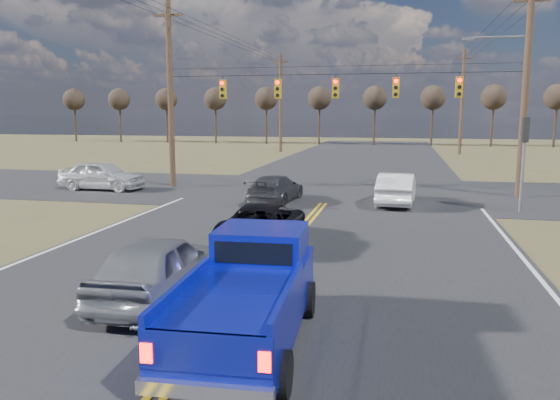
% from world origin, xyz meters
% --- Properties ---
extents(ground, '(160.00, 160.00, 0.00)m').
position_xyz_m(ground, '(0.00, 0.00, 0.00)').
color(ground, brown).
rests_on(ground, ground).
extents(road_main, '(14.00, 120.00, 0.02)m').
position_xyz_m(road_main, '(0.00, 10.00, 0.00)').
color(road_main, '#28282B').
rests_on(road_main, ground).
extents(road_cross, '(120.00, 12.00, 0.02)m').
position_xyz_m(road_cross, '(0.00, 18.00, 0.00)').
color(road_cross, '#28282B').
rests_on(road_cross, ground).
extents(signal_gantry, '(19.60, 4.83, 10.00)m').
position_xyz_m(signal_gantry, '(0.50, 17.79, 5.06)').
color(signal_gantry, '#473323').
rests_on(signal_gantry, ground).
extents(utility_poles, '(19.60, 58.32, 10.00)m').
position_xyz_m(utility_poles, '(0.00, 17.00, 5.23)').
color(utility_poles, '#473323').
rests_on(utility_poles, ground).
extents(treeline, '(87.00, 117.80, 7.40)m').
position_xyz_m(treeline, '(0.00, 26.96, 5.70)').
color(treeline, '#33261C').
rests_on(treeline, ground).
extents(pickup_truck, '(2.21, 5.10, 1.88)m').
position_xyz_m(pickup_truck, '(0.79, -1.25, 0.91)').
color(pickup_truck, black).
rests_on(pickup_truck, ground).
extents(silver_suv, '(1.90, 4.44, 1.49)m').
position_xyz_m(silver_suv, '(-1.77, 0.53, 0.75)').
color(silver_suv, gray).
rests_on(silver_suv, ground).
extents(black_suv, '(2.31, 4.76, 1.30)m').
position_xyz_m(black_suv, '(-0.80, 6.11, 0.65)').
color(black_suv, black).
rests_on(black_suv, ground).
extents(white_car_queue, '(1.78, 4.45, 1.44)m').
position_xyz_m(white_car_queue, '(3.21, 14.54, 0.72)').
color(white_car_queue, silver).
rests_on(white_car_queue, ground).
extents(dgrey_car_queue, '(2.11, 4.42, 1.24)m').
position_xyz_m(dgrey_car_queue, '(-2.24, 14.05, 0.62)').
color(dgrey_car_queue, '#38383E').
rests_on(dgrey_car_queue, ground).
extents(cross_car_west, '(1.98, 4.61, 1.55)m').
position_xyz_m(cross_car_west, '(-12.13, 15.91, 0.78)').
color(cross_car_west, silver).
rests_on(cross_car_west, ground).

